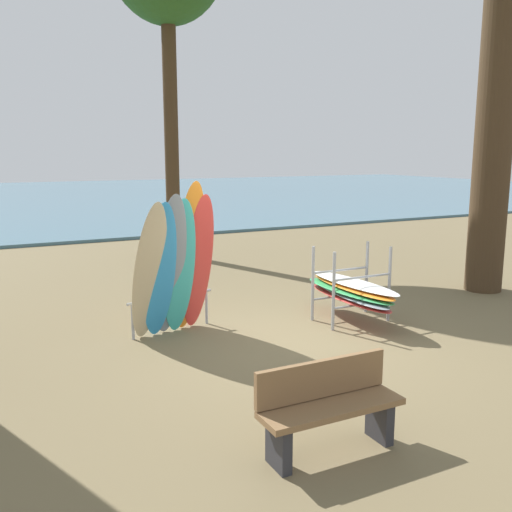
# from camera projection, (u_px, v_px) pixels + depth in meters

# --- Properties ---
(ground_plane) EXTENTS (80.00, 80.00, 0.00)m
(ground_plane) POSITION_uv_depth(u_px,v_px,m) (292.00, 343.00, 8.29)
(ground_plane) COLOR brown
(lake_water) EXTENTS (80.00, 36.00, 0.10)m
(lake_water) POSITION_uv_depth(u_px,v_px,m) (47.00, 198.00, 33.55)
(lake_water) COLOR #477084
(lake_water) RESTS_ON ground
(leaning_board_pile) EXTENTS (1.49, 0.91, 2.36)m
(leaning_board_pile) POSITION_uv_depth(u_px,v_px,m) (175.00, 266.00, 8.46)
(leaning_board_pile) COLOR #C6B289
(leaning_board_pile) RESTS_ON ground
(board_storage_rack) EXTENTS (1.15, 2.13, 1.25)m
(board_storage_rack) POSITION_uv_depth(u_px,v_px,m) (351.00, 290.00, 9.30)
(board_storage_rack) COLOR #9EA0A5
(board_storage_rack) RESTS_ON ground
(park_bench) EXTENTS (1.40, 0.41, 0.85)m
(park_bench) POSITION_uv_depth(u_px,v_px,m) (328.00, 405.00, 5.24)
(park_bench) COLOR #2D2D33
(park_bench) RESTS_ON ground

